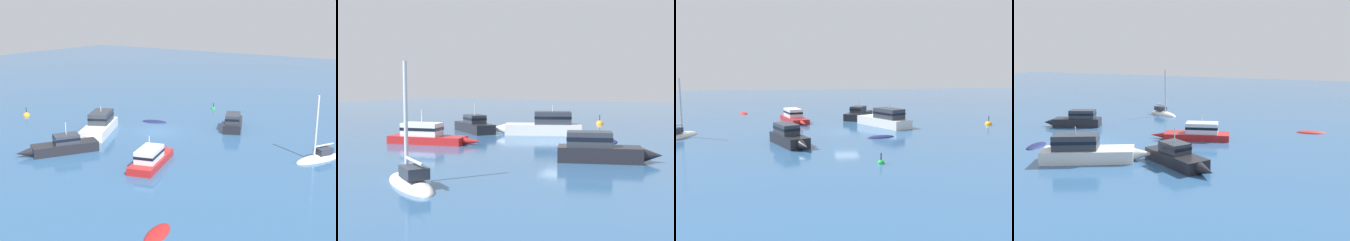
# 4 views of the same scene
# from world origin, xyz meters

# --- Properties ---
(ground_plane) EXTENTS (160.00, 160.00, 0.00)m
(ground_plane) POSITION_xyz_m (0.00, 0.00, 0.00)
(ground_plane) COLOR #2D5684
(launch) EXTENTS (6.28, 3.68, 1.84)m
(launch) POSITION_xyz_m (-5.77, 6.03, 0.77)
(launch) COLOR black
(launch) RESTS_ON ground
(launch_1) EXTENTS (7.69, 3.68, 2.70)m
(launch_1) POSITION_xyz_m (8.80, 5.43, 0.66)
(launch_1) COLOR #B21E1E
(launch_1) RESTS_ON ground
(skiff) EXTENTS (3.13, 1.80, 0.39)m
(skiff) POSITION_xyz_m (18.43, 12.84, 0.00)
(skiff) COLOR #B21E1E
(skiff) RESTS_ON ground
(sailboat) EXTENTS (5.05, 3.60, 6.32)m
(sailboat) POSITION_xyz_m (-0.50, 16.89, 0.16)
(sailboat) COLOR silver
(sailboat) RESTS_ON ground
(powerboat) EXTENTS (8.53, 5.50, 2.71)m
(powerboat) POSITION_xyz_m (3.76, -5.01, 0.85)
(powerboat) COLOR silver
(powerboat) RESTS_ON ground
(launch_2) EXTENTS (7.02, 5.04, 2.84)m
(launch_2) POSITION_xyz_m (10.64, -3.32, 0.66)
(launch_2) COLOR black
(launch_2) RESTS_ON ground
(tender) EXTENTS (2.03, 3.21, 0.39)m
(tender) POSITION_xyz_m (-3.36, -2.90, 0.00)
(tender) COLOR #191E4C
(tender) RESTS_ON ground
(channel_buoy) EXTENTS (0.52, 0.52, 1.04)m
(channel_buoy) POSITION_xyz_m (-13.33, -0.48, 0.01)
(channel_buoy) COLOR green
(channel_buoy) RESTS_ON ground
(mooring_buoy) EXTENTS (0.84, 0.84, 1.49)m
(mooring_buoy) POSITION_xyz_m (2.91, -17.76, 0.01)
(mooring_buoy) COLOR orange
(mooring_buoy) RESTS_ON ground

